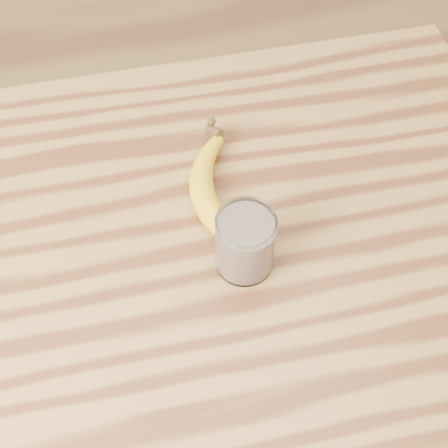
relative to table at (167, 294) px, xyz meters
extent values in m
plane|color=olive|center=(0.00, 0.00, -0.77)|extent=(4.00, 4.00, 0.00)
cube|color=#9D6F3A|center=(0.00, 0.00, 0.11)|extent=(1.20, 0.80, 0.04)
cylinder|color=brown|center=(0.54, 0.34, -0.34)|extent=(0.06, 0.06, 0.86)
cylinder|color=white|center=(0.12, -0.04, 0.18)|extent=(0.08, 0.08, 0.10)
torus|color=white|center=(0.12, -0.04, 0.23)|extent=(0.08, 0.08, 0.00)
cylinder|color=beige|center=(0.12, -0.04, 0.18)|extent=(0.08, 0.08, 0.09)
camera|label=1|loc=(-0.01, -0.49, 0.91)|focal=50.00mm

